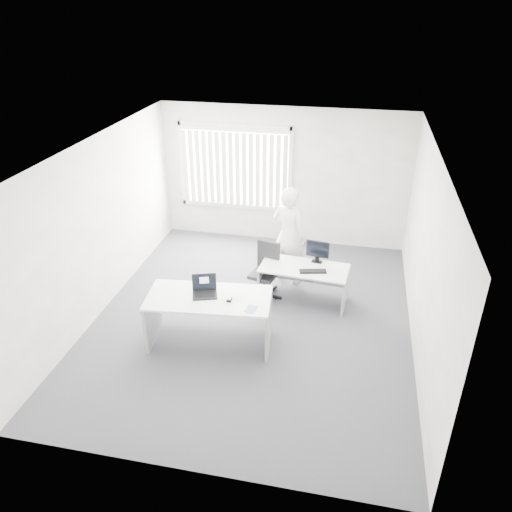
% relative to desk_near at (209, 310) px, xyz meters
% --- Properties ---
extents(ground, '(6.00, 6.00, 0.00)m').
position_rel_desk_near_xyz_m(ground, '(0.49, 0.74, -0.59)').
color(ground, '#58575F').
rests_on(ground, ground).
extents(wall_back, '(5.00, 0.02, 2.80)m').
position_rel_desk_near_xyz_m(wall_back, '(0.49, 3.74, 0.81)').
color(wall_back, white).
rests_on(wall_back, ground).
extents(wall_front, '(5.00, 0.02, 2.80)m').
position_rel_desk_near_xyz_m(wall_front, '(0.49, -2.26, 0.81)').
color(wall_front, white).
rests_on(wall_front, ground).
extents(wall_left, '(0.02, 6.00, 2.80)m').
position_rel_desk_near_xyz_m(wall_left, '(-2.01, 0.74, 0.81)').
color(wall_left, white).
rests_on(wall_left, ground).
extents(wall_right, '(0.02, 6.00, 2.80)m').
position_rel_desk_near_xyz_m(wall_right, '(2.99, 0.74, 0.81)').
color(wall_right, white).
rests_on(wall_right, ground).
extents(ceiling, '(5.00, 6.00, 0.02)m').
position_rel_desk_near_xyz_m(ceiling, '(0.49, 0.74, 2.21)').
color(ceiling, white).
rests_on(ceiling, wall_back).
extents(window, '(2.32, 0.06, 1.76)m').
position_rel_desk_near_xyz_m(window, '(-0.51, 3.70, 0.96)').
color(window, silver).
rests_on(window, wall_back).
extents(blinds, '(2.20, 0.10, 1.50)m').
position_rel_desk_near_xyz_m(blinds, '(-0.51, 3.64, 0.93)').
color(blinds, silver).
rests_on(blinds, wall_back).
extents(desk_near, '(1.87, 1.02, 0.82)m').
position_rel_desk_near_xyz_m(desk_near, '(0.00, 0.00, 0.00)').
color(desk_near, white).
rests_on(desk_near, ground).
extents(desk_far, '(1.50, 0.80, 0.66)m').
position_rel_desk_near_xyz_m(desk_far, '(1.22, 1.43, -0.11)').
color(desk_far, white).
rests_on(desk_far, ground).
extents(office_chair, '(0.67, 0.67, 0.97)m').
position_rel_desk_near_xyz_m(office_chair, '(0.54, 1.50, -0.29)').
color(office_chair, black).
rests_on(office_chair, ground).
extents(person, '(0.77, 0.66, 1.80)m').
position_rel_desk_near_xyz_m(person, '(0.85, 2.09, 0.31)').
color(person, silver).
rests_on(person, ground).
extents(laptop, '(0.43, 0.41, 0.27)m').
position_rel_desk_near_xyz_m(laptop, '(-0.06, 0.02, 0.37)').
color(laptop, black).
rests_on(laptop, desk_near).
extents(paper_sheet, '(0.40, 0.37, 0.00)m').
position_rel_desk_near_xyz_m(paper_sheet, '(0.34, -0.01, 0.23)').
color(paper_sheet, white).
rests_on(paper_sheet, desk_near).
extents(mouse, '(0.07, 0.12, 0.05)m').
position_rel_desk_near_xyz_m(mouse, '(0.31, -0.03, 0.25)').
color(mouse, '#B6B6B8').
rests_on(mouse, paper_sheet).
extents(booklet, '(0.16, 0.21, 0.01)m').
position_rel_desk_near_xyz_m(booklet, '(0.67, -0.18, 0.23)').
color(booklet, silver).
rests_on(booklet, desk_near).
extents(keyboard, '(0.46, 0.24, 0.02)m').
position_rel_desk_near_xyz_m(keyboard, '(1.37, 1.31, 0.08)').
color(keyboard, black).
rests_on(keyboard, desk_far).
extents(monitor, '(0.40, 0.17, 0.39)m').
position_rel_desk_near_xyz_m(monitor, '(1.41, 1.66, 0.27)').
color(monitor, black).
rests_on(monitor, desk_far).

